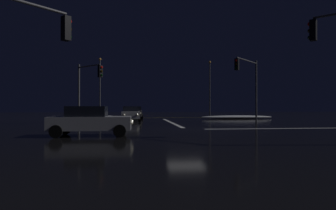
{
  "coord_description": "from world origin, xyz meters",
  "views": [
    {
      "loc": [
        -3.35,
        -19.01,
        1.55
      ],
      "look_at": [
        0.09,
        12.03,
        1.72
      ],
      "focal_mm": 30.36,
      "sensor_mm": 36.0,
      "label": 1
    }
  ],
  "objects_px": {
    "sedan_gray": "(135,112)",
    "sedan_green": "(133,112)",
    "streetlamp_left_far": "(100,83)",
    "traffic_signal_nw": "(88,82)",
    "sedan_orange": "(136,111)",
    "streetlamp_right_far": "(210,84)",
    "traffic_signal_ne": "(249,78)",
    "sedan_silver_crossing": "(90,121)",
    "sedan_white": "(131,114)",
    "traffic_signal_sw": "(20,42)"
  },
  "relations": [
    {
      "from": "sedan_gray",
      "to": "sedan_green",
      "type": "xyz_separation_m",
      "value": [
        -0.25,
        5.7,
        0.0
      ]
    },
    {
      "from": "sedan_green",
      "to": "streetlamp_left_far",
      "type": "bearing_deg",
      "value": 132.36
    },
    {
      "from": "traffic_signal_nw",
      "to": "sedan_gray",
      "type": "bearing_deg",
      "value": 67.59
    },
    {
      "from": "sedan_orange",
      "to": "streetlamp_right_far",
      "type": "xyz_separation_m",
      "value": [
        13.0,
        -0.14,
        4.7
      ]
    },
    {
      "from": "traffic_signal_ne",
      "to": "streetlamp_right_far",
      "type": "distance_m",
      "value": 22.7
    },
    {
      "from": "sedan_silver_crossing",
      "to": "traffic_signal_nw",
      "type": "height_order",
      "value": "traffic_signal_nw"
    },
    {
      "from": "sedan_white",
      "to": "traffic_signal_ne",
      "type": "distance_m",
      "value": 12.56
    },
    {
      "from": "sedan_gray",
      "to": "streetlamp_left_far",
      "type": "distance_m",
      "value": 14.21
    },
    {
      "from": "sedan_white",
      "to": "sedan_green",
      "type": "xyz_separation_m",
      "value": [
        0.13,
        12.39,
        0.0
      ]
    },
    {
      "from": "streetlamp_right_far",
      "to": "sedan_orange",
      "type": "bearing_deg",
      "value": 179.4
    },
    {
      "from": "traffic_signal_nw",
      "to": "streetlamp_right_far",
      "type": "bearing_deg",
      "value": 52.08
    },
    {
      "from": "traffic_signal_ne",
      "to": "traffic_signal_nw",
      "type": "distance_m",
      "value": 15.26
    },
    {
      "from": "sedan_green",
      "to": "sedan_orange",
      "type": "relative_size",
      "value": 1.0
    },
    {
      "from": "sedan_green",
      "to": "sedan_silver_crossing",
      "type": "xyz_separation_m",
      "value": [
        -1.98,
        -27.37,
        0.0
      ]
    },
    {
      "from": "traffic_signal_sw",
      "to": "streetlamp_right_far",
      "type": "distance_m",
      "value": 41.56
    },
    {
      "from": "traffic_signal_nw",
      "to": "streetlamp_right_far",
      "type": "relative_size",
      "value": 0.58
    },
    {
      "from": "traffic_signal_ne",
      "to": "streetlamp_left_far",
      "type": "distance_m",
      "value": 28.27
    },
    {
      "from": "sedan_green",
      "to": "sedan_silver_crossing",
      "type": "bearing_deg",
      "value": -94.13
    },
    {
      "from": "sedan_green",
      "to": "traffic_signal_nw",
      "type": "xyz_separation_m",
      "value": [
        -3.98,
        -15.97,
        3.02
      ]
    },
    {
      "from": "sedan_gray",
      "to": "traffic_signal_nw",
      "type": "relative_size",
      "value": 0.78
    },
    {
      "from": "sedan_orange",
      "to": "sedan_gray",
      "type": "bearing_deg",
      "value": -90.44
    },
    {
      "from": "sedan_white",
      "to": "traffic_signal_sw",
      "type": "distance_m",
      "value": 19.75
    },
    {
      "from": "traffic_signal_sw",
      "to": "sedan_green",
      "type": "bearing_deg",
      "value": 82.88
    },
    {
      "from": "traffic_signal_sw",
      "to": "traffic_signal_nw",
      "type": "height_order",
      "value": "traffic_signal_sw"
    },
    {
      "from": "sedan_gray",
      "to": "streetlamp_right_far",
      "type": "height_order",
      "value": "streetlamp_right_far"
    },
    {
      "from": "traffic_signal_nw",
      "to": "traffic_signal_ne",
      "type": "bearing_deg",
      "value": -1.3
    },
    {
      "from": "sedan_gray",
      "to": "traffic_signal_ne",
      "type": "bearing_deg",
      "value": -43.92
    },
    {
      "from": "sedan_gray",
      "to": "streetlamp_right_far",
      "type": "distance_m",
      "value": 18.35
    },
    {
      "from": "sedan_green",
      "to": "sedan_silver_crossing",
      "type": "distance_m",
      "value": 27.44
    },
    {
      "from": "traffic_signal_sw",
      "to": "sedan_white",
      "type": "bearing_deg",
      "value": 78.74
    },
    {
      "from": "sedan_green",
      "to": "traffic_signal_nw",
      "type": "relative_size",
      "value": 0.78
    },
    {
      "from": "sedan_green",
      "to": "sedan_gray",
      "type": "bearing_deg",
      "value": -87.51
    },
    {
      "from": "sedan_gray",
      "to": "sedan_green",
      "type": "bearing_deg",
      "value": 92.49
    },
    {
      "from": "sedan_gray",
      "to": "sedan_green",
      "type": "distance_m",
      "value": 5.71
    },
    {
      "from": "sedan_white",
      "to": "sedan_silver_crossing",
      "type": "bearing_deg",
      "value": -97.04
    },
    {
      "from": "traffic_signal_ne",
      "to": "streetlamp_left_far",
      "type": "bearing_deg",
      "value": 126.94
    },
    {
      "from": "sedan_silver_crossing",
      "to": "traffic_signal_sw",
      "type": "height_order",
      "value": "traffic_signal_sw"
    },
    {
      "from": "sedan_green",
      "to": "traffic_signal_ne",
      "type": "xyz_separation_m",
      "value": [
        11.26,
        -16.31,
        3.55
      ]
    },
    {
      "from": "traffic_signal_sw",
      "to": "traffic_signal_nw",
      "type": "distance_m",
      "value": 15.54
    },
    {
      "from": "sedan_green",
      "to": "sedan_orange",
      "type": "bearing_deg",
      "value": 86.96
    },
    {
      "from": "sedan_white",
      "to": "sedan_gray",
      "type": "relative_size",
      "value": 1.0
    },
    {
      "from": "sedan_green",
      "to": "traffic_signal_ne",
      "type": "distance_m",
      "value": 20.14
    },
    {
      "from": "sedan_green",
      "to": "sedan_orange",
      "type": "height_order",
      "value": "same"
    },
    {
      "from": "streetlamp_right_far",
      "to": "sedan_silver_crossing",
      "type": "bearing_deg",
      "value": -114.48
    },
    {
      "from": "sedan_orange",
      "to": "traffic_signal_nw",
      "type": "relative_size",
      "value": 0.78
    },
    {
      "from": "sedan_green",
      "to": "streetlamp_right_far",
      "type": "xyz_separation_m",
      "value": [
        13.34,
        6.27,
        4.7
      ]
    },
    {
      "from": "sedan_silver_crossing",
      "to": "streetlamp_left_far",
      "type": "distance_m",
      "value": 34.18
    },
    {
      "from": "traffic_signal_ne",
      "to": "traffic_signal_nw",
      "type": "relative_size",
      "value": 1.12
    },
    {
      "from": "sedan_white",
      "to": "traffic_signal_nw",
      "type": "xyz_separation_m",
      "value": [
        -3.86,
        -3.57,
        3.02
      ]
    },
    {
      "from": "traffic_signal_ne",
      "to": "streetlamp_right_far",
      "type": "bearing_deg",
      "value": 84.75
    }
  ]
}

